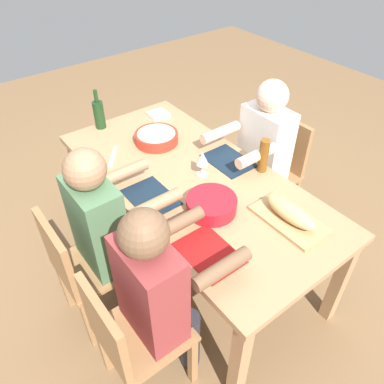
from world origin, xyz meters
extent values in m
plane|color=brown|center=(0.00, 0.00, 0.00)|extent=(8.00, 8.00, 0.00)
cube|color=#A87F56|center=(0.00, 0.00, 0.72)|extent=(1.91, 0.92, 0.04)
cube|color=#A87F56|center=(-0.90, -0.40, 0.35)|extent=(0.07, 0.07, 0.70)
cube|color=#A87F56|center=(0.90, -0.40, 0.35)|extent=(0.07, 0.07, 0.70)
cube|color=#A87F56|center=(-0.90, 0.40, 0.35)|extent=(0.07, 0.07, 0.70)
cube|color=#A87F56|center=(0.90, 0.40, 0.35)|extent=(0.07, 0.07, 0.70)
cube|color=#9E7044|center=(0.00, 0.70, 0.44)|extent=(0.40, 0.40, 0.03)
cube|color=#9E7044|center=(0.00, 0.88, 0.65)|extent=(0.38, 0.04, 0.40)
cube|color=#9E7044|center=(0.17, 0.53, 0.21)|extent=(0.04, 0.04, 0.42)
cube|color=#9E7044|center=(-0.17, 0.53, 0.21)|extent=(0.04, 0.04, 0.42)
cube|color=#9E7044|center=(0.17, 0.87, 0.21)|extent=(0.04, 0.04, 0.42)
cube|color=#9E7044|center=(-0.17, 0.87, 0.21)|extent=(0.04, 0.04, 0.42)
cylinder|color=#2D2D38|center=(0.08, 0.48, 0.23)|extent=(0.11, 0.11, 0.45)
cylinder|color=#2D2D38|center=(-0.08, 0.48, 0.23)|extent=(0.11, 0.11, 0.45)
cube|color=white|center=(0.00, 0.64, 0.73)|extent=(0.34, 0.20, 0.55)
cylinder|color=beige|center=(0.17, 0.37, 0.85)|extent=(0.07, 0.30, 0.07)
cylinder|color=beige|center=(-0.17, 0.37, 0.85)|extent=(0.07, 0.30, 0.07)
sphere|color=beige|center=(0.00, 0.64, 1.09)|extent=(0.21, 0.21, 0.21)
cube|color=#9E7044|center=(0.00, -0.70, 0.44)|extent=(0.40, 0.40, 0.03)
cube|color=#9E7044|center=(0.00, -0.88, 0.65)|extent=(0.38, 0.04, 0.40)
cube|color=#9E7044|center=(-0.17, -0.53, 0.21)|extent=(0.04, 0.04, 0.42)
cube|color=#9E7044|center=(0.17, -0.53, 0.21)|extent=(0.04, 0.04, 0.42)
cube|color=#9E7044|center=(-0.17, -0.87, 0.21)|extent=(0.04, 0.04, 0.42)
cube|color=#9E7044|center=(0.17, -0.87, 0.21)|extent=(0.04, 0.04, 0.42)
cylinder|color=#2D2D38|center=(-0.08, -0.48, 0.23)|extent=(0.11, 0.11, 0.45)
cylinder|color=#2D2D38|center=(0.08, -0.48, 0.23)|extent=(0.11, 0.11, 0.45)
cube|color=#4C724C|center=(0.00, -0.64, 0.73)|extent=(0.34, 0.20, 0.55)
cylinder|color=#9E7251|center=(-0.17, -0.37, 0.85)|extent=(0.07, 0.30, 0.07)
cylinder|color=#9E7251|center=(0.17, -0.37, 0.85)|extent=(0.07, 0.30, 0.07)
sphere|color=#9E7251|center=(0.00, -0.64, 1.09)|extent=(0.21, 0.21, 0.21)
cube|color=#9E7044|center=(0.53, -0.70, 0.44)|extent=(0.40, 0.40, 0.03)
cube|color=#9E7044|center=(0.53, -0.88, 0.65)|extent=(0.38, 0.04, 0.40)
cube|color=#9E7044|center=(0.36, -0.53, 0.21)|extent=(0.04, 0.04, 0.42)
cube|color=#9E7044|center=(0.70, -0.53, 0.21)|extent=(0.04, 0.04, 0.42)
cube|color=#9E7044|center=(0.36, -0.87, 0.21)|extent=(0.04, 0.04, 0.42)
cylinder|color=#2D2D38|center=(0.45, -0.48, 0.23)|extent=(0.11, 0.11, 0.45)
cylinder|color=#2D2D38|center=(0.61, -0.48, 0.23)|extent=(0.11, 0.11, 0.45)
cube|color=maroon|center=(0.53, -0.64, 0.73)|extent=(0.34, 0.20, 0.55)
cylinder|color=brown|center=(0.36, -0.37, 0.85)|extent=(0.07, 0.30, 0.07)
cylinder|color=brown|center=(0.70, -0.37, 0.85)|extent=(0.07, 0.30, 0.07)
sphere|color=brown|center=(0.53, -0.64, 1.09)|extent=(0.21, 0.21, 0.21)
cylinder|color=red|center=(-0.47, 0.05, 0.78)|extent=(0.30, 0.30, 0.07)
cylinder|color=beige|center=(-0.47, 0.05, 0.80)|extent=(0.26, 0.26, 0.03)
cylinder|color=#B21923|center=(0.29, -0.09, 0.78)|extent=(0.28, 0.28, 0.08)
cylinder|color=#2D7028|center=(0.29, -0.09, 0.81)|extent=(0.24, 0.24, 0.03)
cube|color=tan|center=(0.61, 0.19, 0.75)|extent=(0.40, 0.22, 0.02)
ellipsoid|color=tan|center=(0.61, 0.19, 0.81)|extent=(0.32, 0.11, 0.09)
cylinder|color=#193819|center=(-0.89, -0.16, 0.84)|extent=(0.08, 0.08, 0.20)
cylinder|color=#193819|center=(-0.89, -0.16, 0.98)|extent=(0.03, 0.03, 0.09)
cylinder|color=brown|center=(0.20, 0.40, 0.85)|extent=(0.06, 0.06, 0.22)
cylinder|color=silver|center=(0.01, 0.07, 0.74)|extent=(0.07, 0.07, 0.01)
cylinder|color=silver|center=(0.01, 0.07, 0.78)|extent=(0.01, 0.01, 0.07)
cone|color=silver|center=(0.01, 0.07, 0.86)|extent=(0.08, 0.08, 0.08)
cube|color=#142333|center=(0.00, 0.30, 0.74)|extent=(0.32, 0.23, 0.01)
cube|color=#142333|center=(0.00, -0.30, 0.74)|extent=(0.32, 0.23, 0.01)
cube|color=maroon|center=(0.53, -0.30, 0.74)|extent=(0.32, 0.23, 0.01)
cube|color=silver|center=(-0.50, -0.28, 0.74)|extent=(0.20, 0.16, 0.01)
cube|color=white|center=(-0.78, 0.27, 0.75)|extent=(0.15, 0.15, 0.02)
camera|label=1|loc=(1.44, -1.10, 2.16)|focal=35.20mm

